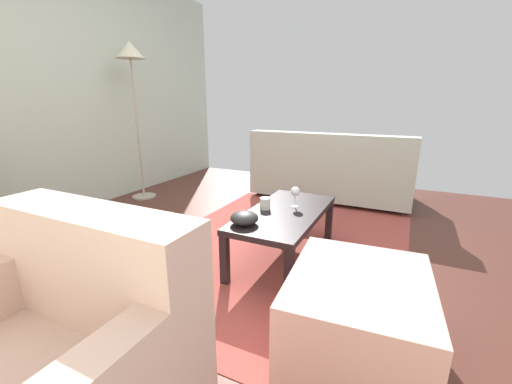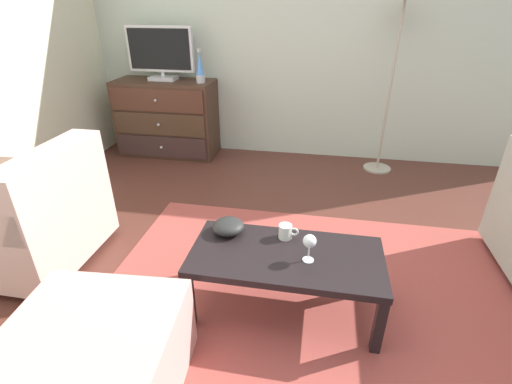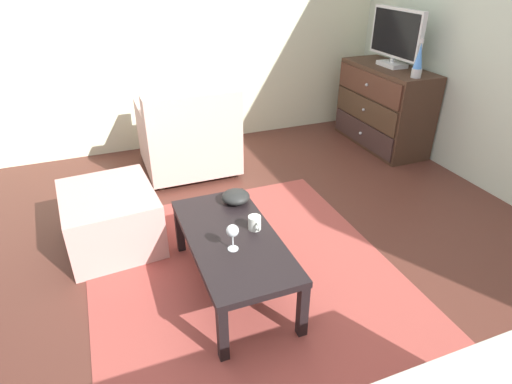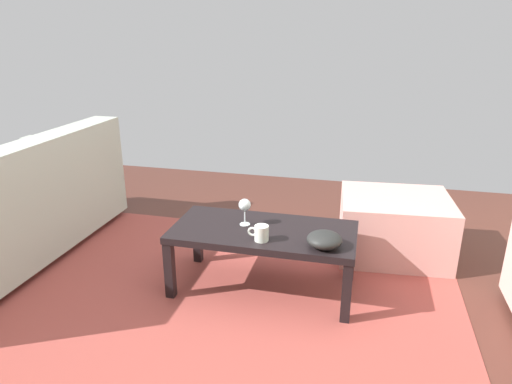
% 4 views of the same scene
% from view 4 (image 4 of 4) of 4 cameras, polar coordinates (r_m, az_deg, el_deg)
% --- Properties ---
extents(ground_plane, '(5.31, 4.87, 0.05)m').
position_cam_4_polar(ground_plane, '(2.53, -0.03, -15.83)').
color(ground_plane, '#502921').
extents(area_rug, '(2.60, 1.90, 0.01)m').
position_cam_4_polar(area_rug, '(2.71, -3.19, -12.34)').
color(area_rug, '#9B423B').
rests_on(area_rug, ground_plane).
extents(coffee_table, '(1.04, 0.50, 0.38)m').
position_cam_4_polar(coffee_table, '(2.60, 0.94, -5.58)').
color(coffee_table, black).
rests_on(coffee_table, ground_plane).
extents(wine_glass, '(0.07, 0.07, 0.16)m').
position_cam_4_polar(wine_glass, '(2.59, -1.42, -1.74)').
color(wine_glass, silver).
rests_on(wine_glass, coffee_table).
extents(mug, '(0.11, 0.08, 0.08)m').
position_cam_4_polar(mug, '(2.43, 0.63, -5.16)').
color(mug, silver).
rests_on(mug, coffee_table).
extents(bowl_decorative, '(0.18, 0.18, 0.08)m').
position_cam_4_polar(bowl_decorative, '(2.38, 8.55, -5.91)').
color(bowl_decorative, '#242524').
rests_on(bowl_decorative, coffee_table).
extents(couch_large, '(0.85, 1.82, 0.81)m').
position_cam_4_polar(couch_large, '(3.36, -29.31, -2.45)').
color(couch_large, '#332319').
rests_on(couch_large, ground_plane).
extents(ottoman, '(0.74, 0.65, 0.41)m').
position_cam_4_polar(ottoman, '(3.19, 16.85, -4.07)').
color(ottoman, '#D79C93').
rests_on(ottoman, ground_plane).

